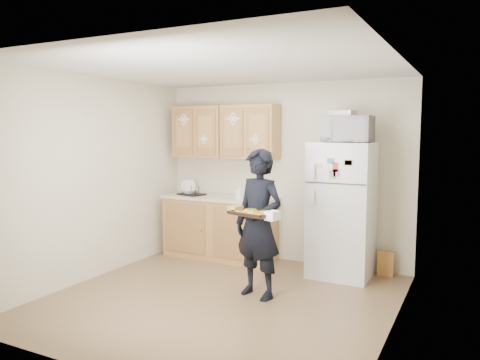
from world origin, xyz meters
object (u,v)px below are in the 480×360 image
refrigerator (342,210)px  microwave (348,129)px  baking_tray (253,214)px  dish_rack (192,190)px  person (259,224)px

refrigerator → microwave: microwave is taller
baking_tray → microwave: (0.61, 1.41, 0.87)m
refrigerator → dish_rack: (-2.25, -0.00, 0.12)m
refrigerator → microwave: size_ratio=2.91×
baking_tray → microwave: bearing=80.9°
person → microwave: size_ratio=2.81×
microwave → dish_rack: 2.47m
refrigerator → baking_tray: refrigerator is taller
refrigerator → person: (-0.62, -1.16, -0.03)m
refrigerator → microwave: bearing=-40.0°
baking_tray → person: bearing=118.4°
baking_tray → dish_rack: (-1.70, 1.45, -0.02)m
person → dish_rack: 2.01m
person → dish_rack: person is taller
dish_rack → refrigerator: bearing=0.1°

